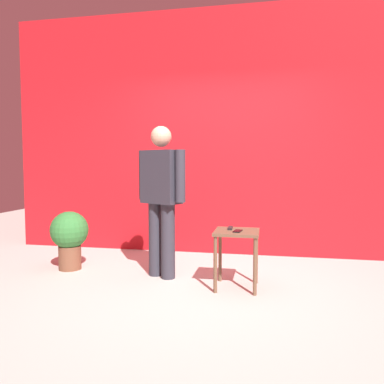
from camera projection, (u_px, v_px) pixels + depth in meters
The scene contains 7 objects.
ground_plane at pixel (199, 292), 3.71m from camera, with size 12.00×12.00×0.00m, color #B7B2A8.
back_wall_red at pixel (221, 133), 5.25m from camera, with size 6.03×0.12×3.35m, color red.
standing_person at pixel (161, 193), 4.16m from camera, with size 0.63×0.40×1.65m.
side_table at pixel (237, 242), 3.80m from camera, with size 0.44×0.44×0.58m.
cell_phone at pixel (238, 231), 3.74m from camera, with size 0.07×0.14×0.01m, color black.
tv_remote at pixel (230, 228), 3.89m from camera, with size 0.04×0.17×0.02m, color black.
potted_plant at pixel (69, 235), 4.49m from camera, with size 0.44×0.44×0.69m.
Camera 1 is at (0.64, -3.57, 1.24)m, focal length 35.74 mm.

